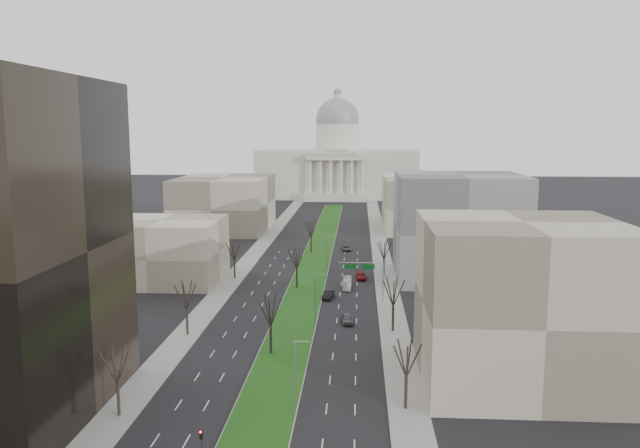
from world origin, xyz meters
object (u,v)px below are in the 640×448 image
at_px(car_black, 328,294).
at_px(car_red, 361,276).
at_px(car_grey_far, 346,248).
at_px(car_grey_near, 347,319).
at_px(box_van, 347,283).

distance_m(car_black, car_red, 18.18).
distance_m(car_black, car_grey_far, 51.17).
relative_size(car_grey_near, car_black, 0.95).
distance_m(car_black, box_van, 9.52).
distance_m(car_red, box_van, 8.67).
distance_m(car_grey_near, car_black, 16.81).
bearing_deg(car_grey_far, box_van, -98.41).
distance_m(car_grey_far, box_van, 42.34).
xyz_separation_m(car_red, car_grey_far, (-4.13, 34.20, -0.11)).
bearing_deg(box_van, car_black, -111.85).
xyz_separation_m(car_grey_far, box_van, (1.10, -42.32, 0.40)).
height_order(car_grey_near, box_van, box_van).
relative_size(car_red, box_van, 0.70).
xyz_separation_m(car_grey_near, car_grey_far, (-1.57, 67.40, -0.16)).
relative_size(car_black, car_grey_far, 1.06).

